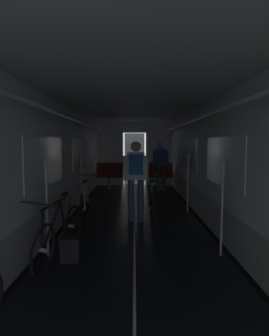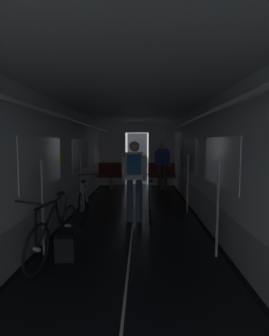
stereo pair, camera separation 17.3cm
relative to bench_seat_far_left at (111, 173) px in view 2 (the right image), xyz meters
The scene contains 9 objects.
train_car_shell 4.70m from the bench_seat_far_left, 78.60° to the right, with size 3.14×12.34×2.57m.
bench_seat_far_left is the anchor object (origin of this frame).
bench_seat_far_right 1.80m from the bench_seat_far_left, ahead, with size 0.98×0.51×0.95m.
bicycle_black 6.11m from the bench_seat_far_left, 91.57° to the right, with size 0.49×1.69×0.95m.
bicycle_silver 4.02m from the bench_seat_far_left, 92.33° to the right, with size 0.44×1.69×0.94m.
person_cyclist_aisle 4.32m from the bench_seat_far_left, 77.50° to the right, with size 0.53×0.37×1.69m.
bicycle_teal_in_aisle 4.13m from the bench_seat_far_left, 72.15° to the right, with size 0.44×1.69×0.94m.
person_standing_near_bench 1.89m from the bench_seat_far_left, 11.79° to the right, with size 0.53×0.23×1.69m.
backpack_on_floor 6.17m from the bench_seat_far_left, 89.98° to the right, with size 0.26×0.20×0.34m, color black.
Camera 2 is at (0.17, -1.89, 1.66)m, focal length 29.95 mm.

